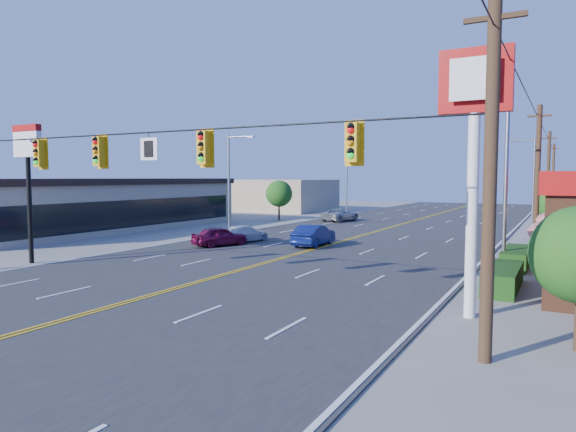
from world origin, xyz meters
The scene contains 20 objects.
ground centered at (0.00, 0.00, 0.00)m, with size 160.00×160.00×0.00m, color gray.
road centered at (0.00, 20.00, 0.03)m, with size 20.00×120.00×0.06m, color #2D2D30.
signal_span centered at (-0.12, 0.00, 4.89)m, with size 24.32×0.34×9.00m.
kfc_pylon centered at (11.00, 4.00, 6.04)m, with size 2.20×0.36×8.50m.
strip_mall centered at (-22.00, 18.00, 2.25)m, with size 10.40×26.40×4.40m.
pizza_hut_sign centered at (-11.00, 4.00, 5.18)m, with size 1.90×0.30×6.85m.
streetlight_se centered at (10.79, 14.00, 4.51)m, with size 2.55×0.25×8.00m.
streetlight_ne centered at (10.79, 38.00, 4.51)m, with size 2.55×0.25×8.00m.
streetlight_sw centered at (-10.79, 22.00, 4.51)m, with size 2.55×0.25×8.00m.
streetlight_nw centered at (-10.79, 48.00, 4.51)m, with size 2.55×0.25×8.00m.
utility_pole_near centered at (12.20, 18.00, 4.20)m, with size 0.28×0.28×8.40m, color #47301E.
utility_pole_mid centered at (12.20, 36.00, 4.20)m, with size 0.28×0.28×8.40m, color #47301E.
utility_pole_far centered at (12.20, 54.00, 4.20)m, with size 0.28×0.28×8.40m, color #47301E.
tree_kfc_rear centered at (13.50, 22.00, 2.93)m, with size 2.94×2.94×4.41m.
tree_west centered at (-13.00, 34.00, 2.79)m, with size 2.80×2.80×4.20m.
bld_west_far centered at (-20.00, 48.00, 2.10)m, with size 11.00×12.00×4.20m, color tan.
car_magenta centered at (-6.08, 13.93, 0.63)m, with size 1.48×3.68×1.25m, color maroon.
car_blue centered at (-0.70, 16.83, 0.69)m, with size 1.46×4.20×1.38m, color #0E1954.
car_white centered at (-5.80, 16.40, 0.57)m, with size 1.59×3.92×1.14m, color silver.
car_silver centered at (-6.47, 35.10, 0.64)m, with size 2.13×4.62×1.28m, color #A6A7AB.
Camera 1 is at (13.60, -13.03, 4.49)m, focal length 32.00 mm.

